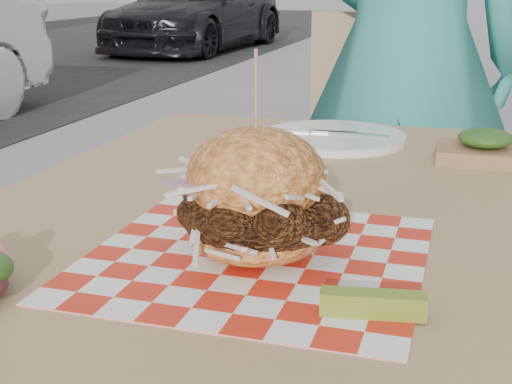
% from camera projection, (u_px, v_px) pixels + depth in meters
% --- Properties ---
extents(diner, '(0.62, 0.41, 1.70)m').
position_uv_depth(diner, '(405.00, 56.00, 1.80)').
color(diner, teal).
rests_on(diner, ground).
extents(car_dark, '(1.83, 3.96, 1.12)m').
position_uv_depth(car_dark, '(198.00, 11.00, 10.41)').
color(car_dark, black).
rests_on(car_dark, ground).
extents(patio_table, '(0.80, 1.20, 0.75)m').
position_uv_depth(patio_table, '(273.00, 262.00, 0.97)').
color(patio_table, tan).
rests_on(patio_table, ground).
extents(patio_chair, '(0.42, 0.43, 0.95)m').
position_uv_depth(patio_chair, '(376.00, 160.00, 2.00)').
color(patio_chair, tan).
rests_on(patio_chair, ground).
extents(paper_liner, '(0.36, 0.36, 0.00)m').
position_uv_depth(paper_liner, '(256.00, 257.00, 0.78)').
color(paper_liner, red).
rests_on(paper_liner, patio_table).
extents(sandwich, '(0.20, 0.20, 0.22)m').
position_uv_depth(sandwich, '(256.00, 202.00, 0.76)').
color(sandwich, '#F29844').
rests_on(sandwich, paper_liner).
extents(pickle_spear, '(0.10, 0.04, 0.02)m').
position_uv_depth(pickle_spear, '(373.00, 304.00, 0.64)').
color(pickle_spear, olive).
rests_on(pickle_spear, paper_liner).
extents(place_setting, '(0.27, 0.27, 0.02)m').
position_uv_depth(place_setting, '(333.00, 137.00, 1.33)').
color(place_setting, white).
rests_on(place_setting, patio_table).
extents(kraft_tray, '(0.15, 0.12, 0.06)m').
position_uv_depth(kraft_tray, '(485.00, 148.00, 1.18)').
color(kraft_tray, '#956C44').
rests_on(kraft_tray, patio_table).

